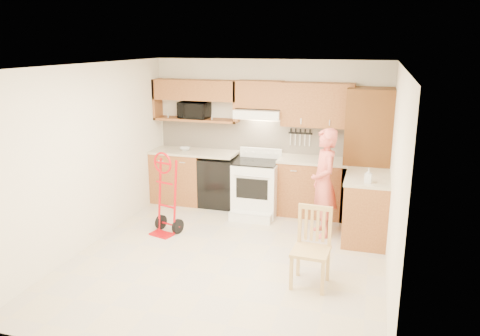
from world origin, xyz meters
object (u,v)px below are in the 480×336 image
at_px(person, 324,183).
at_px(hand_truck, 164,198).
at_px(microwave, 194,110).
at_px(range, 256,184).
at_px(dining_chair, 311,248).

height_order(person, hand_truck, person).
height_order(microwave, hand_truck, microwave).
relative_size(microwave, person, 0.32).
relative_size(microwave, hand_truck, 0.46).
distance_m(microwave, range, 1.70).
bearing_deg(dining_chair, microwave, 137.12).
bearing_deg(range, dining_chair, -60.25).
relative_size(person, hand_truck, 1.42).
bearing_deg(microwave, person, -18.34).
bearing_deg(range, hand_truck, -133.79).
height_order(person, dining_chair, person).
bearing_deg(dining_chair, person, 95.02).
bearing_deg(person, hand_truck, -95.67).
height_order(hand_truck, dining_chair, hand_truck).
distance_m(microwave, person, 2.69).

